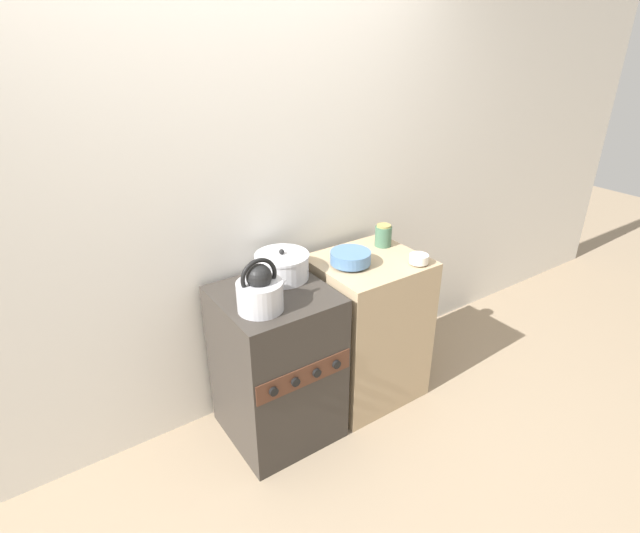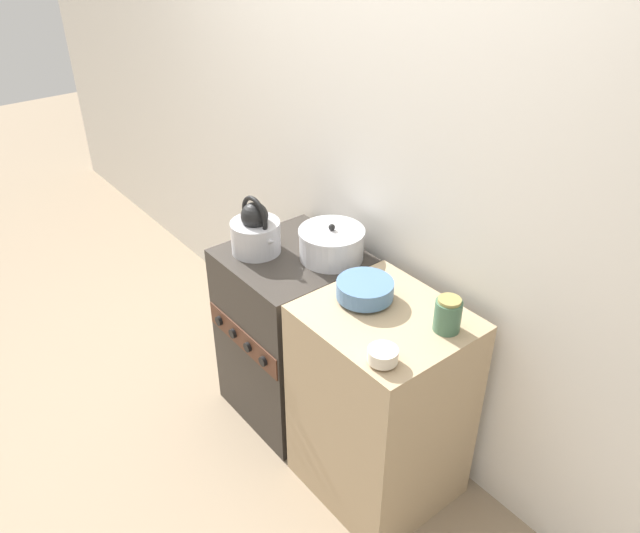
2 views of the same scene
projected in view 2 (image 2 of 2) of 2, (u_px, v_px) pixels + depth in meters
name	position (u px, v px, depth m)	size (l,w,h in m)	color
ground_plane	(250.00, 426.00, 2.99)	(12.00, 12.00, 0.00)	gray
wall_back	(354.00, 150.00, 2.66)	(7.00, 0.06, 2.50)	silver
stove	(294.00, 334.00, 2.91)	(0.55, 0.57, 0.86)	#332D28
counter	(381.00, 405.00, 2.50)	(0.58, 0.53, 0.88)	tan
kettle	(256.00, 232.00, 2.66)	(0.26, 0.21, 0.26)	#B2B2B7
cooking_pot	(332.00, 244.00, 2.63)	(0.28, 0.28, 0.16)	silver
enamel_bowl	(365.00, 289.00, 2.33)	(0.22, 0.22, 0.08)	#4C729E
small_ceramic_bowl	(383.00, 355.00, 2.03)	(0.10, 0.10, 0.06)	beige
storage_jar	(448.00, 315.00, 2.17)	(0.10, 0.10, 0.13)	#3F664C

